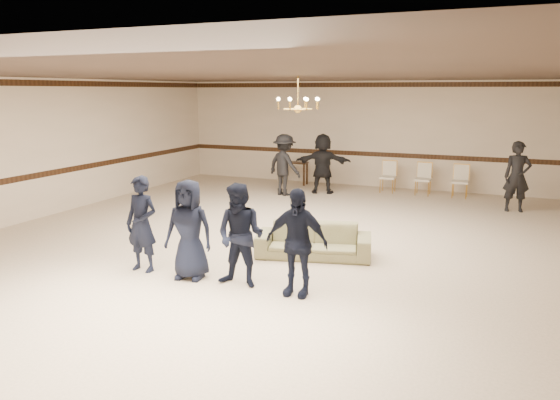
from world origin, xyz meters
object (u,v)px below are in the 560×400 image
at_px(boy_b, 189,230).
at_px(adult_right, 517,177).
at_px(boy_c, 240,236).
at_px(adult_left, 284,165).
at_px(banquet_chair_mid, 423,179).
at_px(boy_a, 142,224).
at_px(settee, 314,241).
at_px(banquet_chair_right, 460,182).
at_px(banquet_chair_left, 388,177).
at_px(chandelier, 298,93).
at_px(console_table, 294,173).
at_px(boy_d, 297,242).
at_px(adult_mid, 323,164).

relative_size(boy_b, adult_right, 0.92).
bearing_deg(boy_c, adult_right, 61.44).
xyz_separation_m(adult_left, banquet_chair_mid, (3.61, 1.55, -0.41)).
distance_m(boy_a, adult_left, 6.84).
height_order(settee, banquet_chair_right, banquet_chair_right).
bearing_deg(adult_left, boy_c, 129.36).
distance_m(boy_a, banquet_chair_mid, 9.02).
xyz_separation_m(adult_right, banquet_chair_right, (-1.39, 1.25, -0.41)).
relative_size(boy_b, banquet_chair_left, 1.75).
distance_m(chandelier, boy_a, 4.10).
relative_size(settee, banquet_chair_mid, 2.24).
bearing_deg(console_table, banquet_chair_right, -3.22).
bearing_deg(adult_left, boy_a, 114.80).
bearing_deg(boy_a, banquet_chair_left, 76.04).
xyz_separation_m(adult_left, adult_right, (6.00, 0.30, 0.00)).
bearing_deg(banquet_chair_right, banquet_chair_mid, 179.73).
distance_m(chandelier, console_table, 6.33).
height_order(boy_b, banquet_chair_left, boy_b).
distance_m(boy_d, adult_right, 7.74).
distance_m(adult_mid, adult_right, 5.12).
bearing_deg(boy_a, adult_mid, 86.91).
bearing_deg(adult_left, adult_right, -154.87).
xyz_separation_m(boy_b, adult_mid, (-0.30, 7.53, 0.07)).
distance_m(chandelier, banquet_chair_mid, 6.01).
bearing_deg(settee, console_table, 100.27).
height_order(boy_b, adult_right, adult_right).
distance_m(boy_d, console_table, 9.24).
bearing_deg(banquet_chair_right, boy_a, -117.48).
bearing_deg(console_table, settee, -66.93).
distance_m(banquet_chair_mid, console_table, 4.01).
xyz_separation_m(banquet_chair_right, console_table, (-5.00, 0.20, -0.09)).
relative_size(boy_a, adult_mid, 0.92).
height_order(settee, console_table, console_table).
bearing_deg(boy_b, adult_mid, 83.75).
relative_size(boy_a, boy_b, 1.00).
bearing_deg(boy_d, adult_right, 66.21).
relative_size(banquet_chair_left, banquet_chair_mid, 1.00).
bearing_deg(chandelier, adult_right, 43.01).
height_order(boy_a, console_table, boy_a).
relative_size(boy_d, adult_mid, 0.92).
bearing_deg(settee, adult_left, 103.90).
bearing_deg(boy_d, boy_c, 179.00).
distance_m(boy_c, settee, 1.93).
relative_size(boy_b, banquet_chair_mid, 1.75).
distance_m(adult_left, console_table, 1.86).
relative_size(chandelier, boy_c, 0.60).
relative_size(boy_a, settee, 0.78).
bearing_deg(boy_b, settee, 42.62).
bearing_deg(chandelier, console_table, 111.93).
bearing_deg(adult_right, settee, -134.52).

